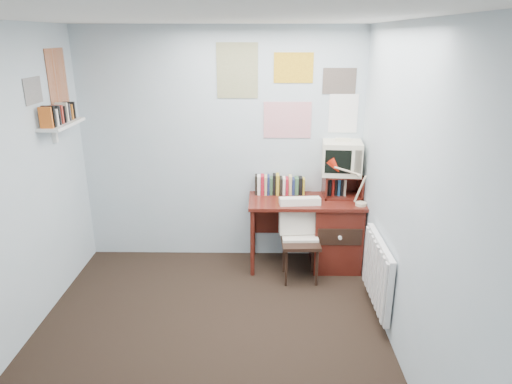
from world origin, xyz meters
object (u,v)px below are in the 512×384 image
crt_tv (342,156)px  wall_shelf (62,124)px  desk_chair (300,243)px  desk_lamp (362,186)px  radiator (378,272)px  tv_riser (342,185)px  desk (330,231)px

crt_tv → wall_shelf: size_ratio=0.64×
crt_tv → wall_shelf: 2.75m
desk_chair → desk_lamp: bearing=10.9°
desk_lamp → radiator: size_ratio=0.51×
tv_riser → wall_shelf: size_ratio=0.65×
radiator → wall_shelf: size_ratio=1.29×
desk_lamp → tv_riser: 0.32m
desk_chair → desk_lamp: size_ratio=1.98×
crt_tv → wall_shelf: wall_shelf is taller
radiator → wall_shelf: 3.15m
desk_chair → wall_shelf: (-2.23, -0.07, 1.21)m
desk_lamp → wall_shelf: 2.92m
desk_lamp → tv_riser: size_ratio=1.02×
desk_chair → tv_riser: (0.46, 0.42, 0.48)m
desk → desk_chair: size_ratio=1.48×
wall_shelf → crt_tv: bearing=10.8°
desk_chair → crt_tv: (0.44, 0.44, 0.79)m
desk → radiator: size_ratio=1.50×
tv_riser → radiator: 1.15m
radiator → wall_shelf: wall_shelf is taller
tv_riser → crt_tv: (-0.02, 0.02, 0.31)m
desk → tv_riser: (0.12, 0.11, 0.48)m
crt_tv → radiator: crt_tv is taller
radiator → desk: bearing=107.2°
crt_tv → wall_shelf: bearing=-163.9°
desk_lamp → radiator: bearing=-105.6°
crt_tv → radiator: size_ratio=0.50×
crt_tv → radiator: 1.33m
tv_riser → radiator: tv_riser is taller
desk → desk_chair: 0.46m
desk → desk_lamp: (0.27, -0.16, 0.56)m
crt_tv → desk_lamp: bearing=-54.3°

